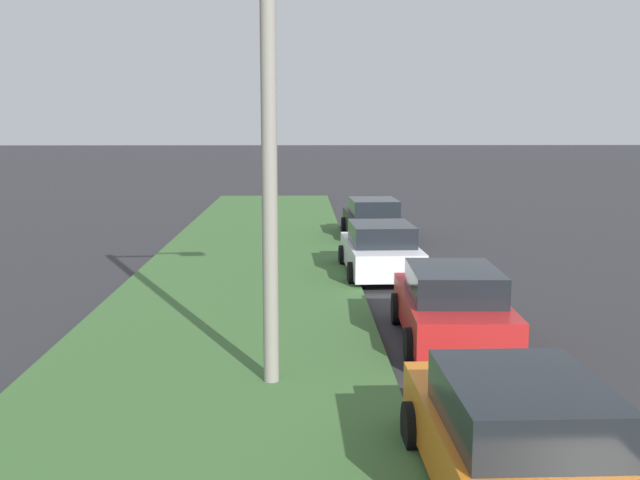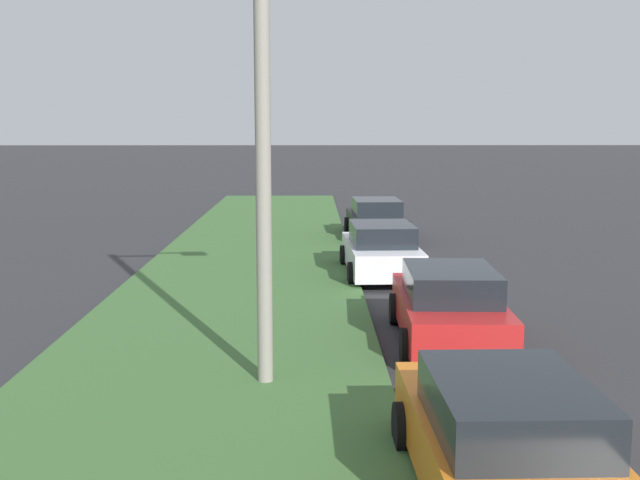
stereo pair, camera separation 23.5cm
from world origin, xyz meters
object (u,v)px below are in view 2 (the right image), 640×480
object	(u,v)px
streetlight	(286,105)
parked_car_black	(376,220)
parked_car_orange	(505,443)
parked_car_red	(449,306)
parked_car_white	(381,250)

from	to	relation	value
streetlight	parked_car_black	bearing A→B (deg)	-9.86
parked_car_orange	streetlight	size ratio (longest dim) A/B	0.58
parked_car_red	streetlight	xyz separation A→B (m)	(-2.41, 2.96, 3.67)
streetlight	parked_car_orange	bearing A→B (deg)	-147.20
parked_car_orange	parked_car_white	bearing A→B (deg)	-0.14
parked_car_red	streetlight	bearing A→B (deg)	131.20
parked_car_black	streetlight	size ratio (longest dim) A/B	0.58
parked_car_orange	parked_car_black	size ratio (longest dim) A/B	0.99
parked_car_orange	parked_car_black	distance (m)	19.36
parked_car_orange	streetlight	world-z (taller)	streetlight
parked_car_white	streetlight	world-z (taller)	streetlight
parked_car_black	streetlight	world-z (taller)	streetlight
parked_car_red	parked_car_black	size ratio (longest dim) A/B	1.00
parked_car_white	parked_car_orange	bearing A→B (deg)	178.87
parked_car_white	parked_car_black	world-z (taller)	same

